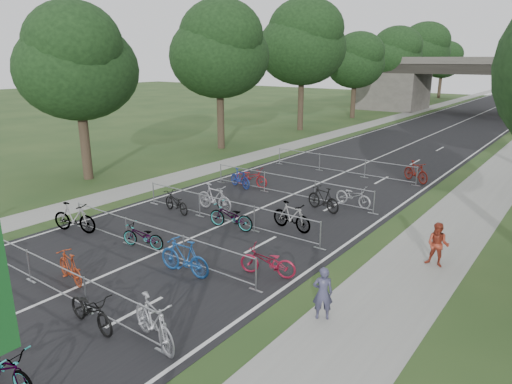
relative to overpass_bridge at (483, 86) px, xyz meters
The scene contains 35 objects.
road 15.41m from the overpass_bridge, 90.00° to the right, with size 11.00×140.00×0.01m, color black.
sidewalk_left 17.14m from the overpass_bridge, 116.57° to the right, with size 2.00×140.00×0.01m, color gray.
lane_markings 15.41m from the overpass_bridge, 90.00° to the right, with size 0.12×140.00×0.00m, color silver.
overpass_bridge is the anchor object (origin of this frame).
tree_left_0 50.47m from the overpass_bridge, 103.07° to the right, with size 6.72×6.72×10.25m.
tree_left_1 38.97m from the overpass_bridge, 107.08° to the right, with size 7.56×7.56×11.53m.
tree_left_2 27.92m from the overpass_bridge, 114.44° to the right, with size 8.40×8.40×12.81m.
tree_left_3 17.59m from the overpass_bridge, 131.07° to the right, with size 6.72×6.72×10.25m.
tree_left_4 12.05m from the overpass_bridge, behind, with size 7.56×7.56×11.53m.
tree_left_5 16.44m from the overpass_bridge, 136.20° to the left, with size 8.40×8.40×12.81m.
tree_left_6 25.77m from the overpass_bridge, 116.43° to the left, with size 6.72×6.72×10.25m.
barrier_row_2 57.88m from the overpass_bridge, 90.00° to the right, with size 9.70×0.08×1.10m.
barrier_row_3 54.08m from the overpass_bridge, 90.00° to the right, with size 9.70×0.08×1.10m.
barrier_row_4 50.09m from the overpass_bridge, 90.00° to the right, with size 9.70×0.08×1.10m.
barrier_row_5 45.10m from the overpass_bridge, 90.00° to the right, with size 9.70×0.08×1.10m.
barrier_row_6 39.11m from the overpass_bridge, 90.00° to the right, with size 9.70×0.08×1.10m.
bike_7 60.79m from the overpass_bridge, 87.33° to the right, with size 0.68×1.95×1.02m, color #95989D.
bike_9 57.12m from the overpass_bridge, 90.47° to the right, with size 0.48×1.70×1.02m, color #9E3517.
bike_10 58.29m from the overpass_bridge, 87.72° to the right, with size 0.68×1.95×1.03m, color black.
bike_11 57.90m from the overpass_bridge, 85.83° to the right, with size 0.59×2.10×1.26m, color #9A9BA1.
bike_12 54.69m from the overpass_bridge, 94.52° to the right, with size 0.58×2.05×1.23m, color #95989D.
bike_13 53.97m from the overpass_bridge, 90.82° to the right, with size 0.62×1.78×0.94m, color #95989D.
bike_14 54.62m from the overpass_bridge, 87.84° to the right, with size 0.58×2.05×1.23m, color #1A4A91.
bike_15 53.22m from the overpass_bridge, 85.36° to the right, with size 0.67×1.91×1.00m, color maroon.
bike_16 50.43m from the overpass_bridge, 93.16° to the right, with size 0.65×1.86×0.98m, color black.
bike_17 49.11m from the overpass_bridge, 91.78° to the right, with size 0.59×2.10×1.26m, color #9C9BA2.
bike_18 50.47m from the overpass_bridge, 89.31° to the right, with size 0.73×2.09×1.10m, color #95989D.
bike_19 49.13m from the overpass_bridge, 86.86° to the right, with size 0.55×1.96×1.18m, color #95989D.
bike_20 45.37m from the overpass_bridge, 93.88° to the right, with size 0.49×1.73×1.04m, color navy.
bike_21 44.79m from the overpass_bridge, 93.46° to the right, with size 0.71×2.03×1.07m, color maroon.
bike_22 46.15m from the overpass_bridge, 86.84° to the right, with size 0.55×1.94×1.16m, color black.
bike_23 44.73m from the overpass_bridge, 85.69° to the right, with size 0.67×1.93×1.02m, color #96989D.
bike_27 38.58m from the overpass_bridge, 83.58° to the right, with size 0.56×1.99×1.20m, color maroon.
pedestrian_a 54.67m from the overpass_bridge, 82.67° to the right, with size 0.55×0.36×1.52m, color #3A3A57.
pedestrian_b 49.72m from the overpass_bridge, 80.14° to the right, with size 0.75×0.59×1.55m, color maroon.
Camera 1 is at (12.10, 0.93, 6.84)m, focal length 32.00 mm.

